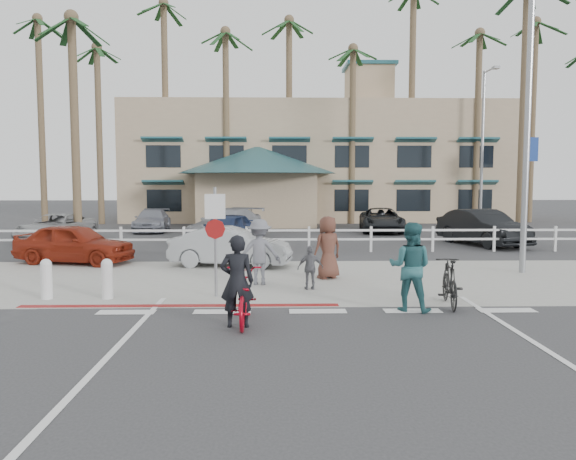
{
  "coord_description": "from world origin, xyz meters",
  "views": [
    {
      "loc": [
        -0.88,
        -10.96,
        2.74
      ],
      "look_at": [
        -0.57,
        3.24,
        1.5
      ],
      "focal_mm": 35.0,
      "sensor_mm": 36.0,
      "label": 1
    }
  ],
  "objects_px": {
    "bike_red": "(243,297)",
    "car_red_compact": "(74,243)",
    "car_white_sedan": "(231,247)",
    "sign_post": "(215,236)",
    "bike_black": "(450,282)"
  },
  "relations": [
    {
      "from": "bike_red",
      "to": "car_red_compact",
      "type": "xyz_separation_m",
      "value": [
        -6.08,
        8.05,
        0.15
      ]
    },
    {
      "from": "sign_post",
      "to": "car_white_sedan",
      "type": "distance_m",
      "value": 4.85
    },
    {
      "from": "bike_red",
      "to": "car_red_compact",
      "type": "height_order",
      "value": "car_red_compact"
    },
    {
      "from": "car_white_sedan",
      "to": "car_red_compact",
      "type": "xyz_separation_m",
      "value": [
        -5.26,
        0.76,
        0.03
      ]
    },
    {
      "from": "car_red_compact",
      "to": "sign_post",
      "type": "bearing_deg",
      "value": -122.8
    },
    {
      "from": "car_white_sedan",
      "to": "bike_red",
      "type": "bearing_deg",
      "value": -163.87
    },
    {
      "from": "bike_black",
      "to": "car_red_compact",
      "type": "relative_size",
      "value": 0.45
    },
    {
      "from": "bike_red",
      "to": "sign_post",
      "type": "bearing_deg",
      "value": -72.99
    },
    {
      "from": "bike_red",
      "to": "bike_black",
      "type": "bearing_deg",
      "value": -163.31
    },
    {
      "from": "car_white_sedan",
      "to": "bike_black",
      "type": "bearing_deg",
      "value": -128.74
    },
    {
      "from": "sign_post",
      "to": "car_red_compact",
      "type": "distance_m",
      "value": 7.7
    },
    {
      "from": "bike_red",
      "to": "car_white_sedan",
      "type": "distance_m",
      "value": 7.34
    },
    {
      "from": "bike_red",
      "to": "car_white_sedan",
      "type": "relative_size",
      "value": 0.51
    },
    {
      "from": "bike_red",
      "to": "bike_black",
      "type": "xyz_separation_m",
      "value": [
        4.43,
        1.36,
        0.02
      ]
    },
    {
      "from": "bike_black",
      "to": "car_white_sedan",
      "type": "distance_m",
      "value": 7.92
    }
  ]
}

